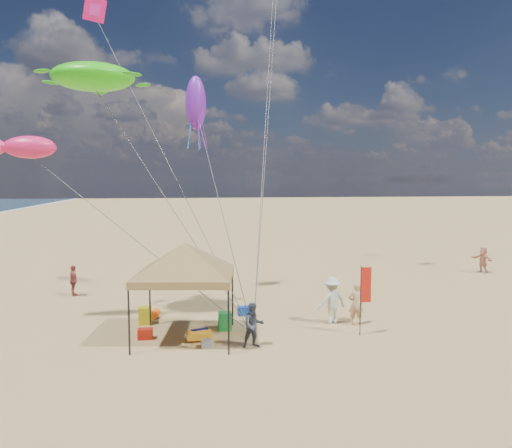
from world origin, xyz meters
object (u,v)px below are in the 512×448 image
(person_far_a, at_px, (74,281))
(cooler_red, at_px, (145,334))
(chair_yellow, at_px, (145,315))
(cooler_blue, at_px, (244,311))
(feather_flag, at_px, (365,289))
(person_far_c, at_px, (483,260))
(person_near_a, at_px, (356,304))
(canopy_tent, at_px, (185,246))
(beach_cart, at_px, (199,336))
(person_near_c, at_px, (332,300))
(person_near_b, at_px, (254,325))
(chair_green, at_px, (225,321))

(person_far_a, bearing_deg, cooler_red, -173.86)
(chair_yellow, bearing_deg, cooler_blue, 8.64)
(feather_flag, distance_m, cooler_red, 8.34)
(cooler_red, relative_size, person_far_c, 0.32)
(cooler_blue, xyz_separation_m, person_near_a, (4.30, -2.04, 0.67))
(canopy_tent, bearing_deg, person_far_a, 126.23)
(canopy_tent, relative_size, beach_cart, 7.39)
(feather_flag, bearing_deg, person_far_a, 146.11)
(feather_flag, bearing_deg, person_near_c, 113.75)
(canopy_tent, relative_size, cooler_red, 12.32)
(cooler_red, xyz_separation_m, beach_cart, (1.96, -0.54, 0.01))
(beach_cart, bearing_deg, feather_flag, -2.86)
(person_near_b, distance_m, person_far_a, 11.83)
(canopy_tent, height_order, cooler_blue, canopy_tent)
(person_near_c, bearing_deg, chair_green, -10.95)
(feather_flag, height_order, person_far_c, feather_flag)
(canopy_tent, bearing_deg, person_far_c, 28.11)
(cooler_blue, bearing_deg, cooler_red, -147.65)
(feather_flag, xyz_separation_m, cooler_blue, (-4.13, 3.39, -1.60))
(cooler_blue, relative_size, chair_green, 0.77)
(canopy_tent, height_order, chair_yellow, canopy_tent)
(chair_green, bearing_deg, canopy_tent, -150.86)
(person_near_c, bearing_deg, cooler_blue, -40.19)
(cooler_red, bearing_deg, person_near_b, -21.38)
(cooler_blue, bearing_deg, person_near_c, -26.76)
(feather_flag, xyz_separation_m, chair_yellow, (-8.28, 2.76, -1.44))
(cooler_red, bearing_deg, chair_yellow, 94.11)
(chair_green, height_order, person_near_a, person_near_a)
(cooler_red, bearing_deg, cooler_blue, 32.35)
(cooler_red, relative_size, chair_green, 0.77)
(beach_cart, distance_m, person_far_c, 20.93)
(person_near_c, relative_size, person_far_a, 1.22)
(beach_cart, distance_m, person_far_a, 9.92)
(cooler_red, relative_size, person_far_a, 0.34)
(beach_cart, bearing_deg, cooler_red, 164.67)
(person_near_a, xyz_separation_m, person_far_a, (-12.36, 6.84, -0.08))
(canopy_tent, bearing_deg, person_near_b, -28.87)
(cooler_blue, distance_m, person_far_c, 17.71)
(feather_flag, distance_m, beach_cart, 6.39)
(beach_cart, relative_size, person_far_a, 0.57)
(canopy_tent, relative_size, person_near_a, 3.85)
(person_near_b, relative_size, person_far_c, 0.95)
(canopy_tent, relative_size, chair_green, 9.51)
(cooler_blue, distance_m, person_far_a, 9.39)
(canopy_tent, xyz_separation_m, person_near_b, (2.34, -1.29, -2.66))
(beach_cart, bearing_deg, person_near_b, -27.27)
(feather_flag, relative_size, cooler_red, 4.92)
(person_near_c, distance_m, person_far_c, 15.58)
(chair_yellow, relative_size, person_far_a, 0.44)
(person_near_a, distance_m, person_near_c, 0.98)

